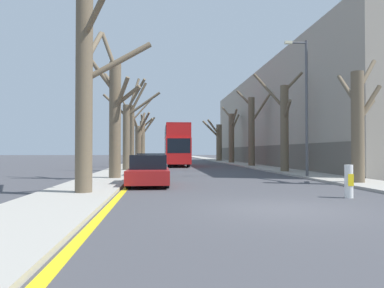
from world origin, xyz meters
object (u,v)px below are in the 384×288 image
(street_tree_right_3, at_px, (232,135))
(lamp_post, at_px, (305,101))
(street_tree_left_3, at_px, (132,132))
(traffic_bollard, at_px, (349,181))
(street_tree_right_2, at_px, (252,128))
(parked_car_1, at_px, (151,166))
(street_tree_right_1, at_px, (284,124))
(double_decker_bus, at_px, (176,143))
(street_tree_left_2, at_px, (128,128))
(street_tree_left_5, at_px, (143,138))
(street_tree_left_1, at_px, (115,114))
(street_tree_right_0, at_px, (358,121))
(street_tree_right_4, at_px, (218,141))
(parked_car_2, at_px, (153,163))
(street_tree_left_4, at_px, (139,140))
(parked_car_0, at_px, (149,171))
(street_tree_left_0, at_px, (86,89))

(street_tree_right_3, xyz_separation_m, lamp_post, (-0.78, -26.94, 0.79))
(street_tree_left_3, relative_size, traffic_bollard, 6.48)
(street_tree_right_2, relative_size, parked_car_1, 1.85)
(street_tree_right_2, bearing_deg, street_tree_right_1, -91.32)
(double_decker_bus, height_order, parked_car_1, double_decker_bus)
(street_tree_left_2, relative_size, street_tree_left_5, 1.12)
(street_tree_left_1, xyz_separation_m, street_tree_left_5, (0.03, 32.55, -0.18))
(street_tree_left_2, height_order, double_decker_bus, street_tree_left_2)
(street_tree_right_1, distance_m, traffic_bollard, 15.17)
(street_tree_right_3, bearing_deg, traffic_bollard, -94.73)
(street_tree_left_5, xyz_separation_m, street_tree_right_0, (11.91, -36.51, -0.48))
(street_tree_left_1, height_order, street_tree_right_4, street_tree_left_1)
(street_tree_left_2, relative_size, parked_car_1, 1.77)
(street_tree_left_3, relative_size, double_decker_bus, 0.71)
(street_tree_left_1, xyz_separation_m, street_tree_right_1, (11.61, 5.77, -0.12))
(street_tree_right_1, relative_size, street_tree_right_2, 0.95)
(street_tree_right_3, xyz_separation_m, parked_car_1, (-9.91, -25.17, -3.09))
(street_tree_right_3, bearing_deg, street_tree_right_4, 91.33)
(street_tree_left_3, height_order, lamp_post, lamp_post)
(parked_car_2, xyz_separation_m, lamp_post, (9.13, -8.43, 3.92))
(street_tree_right_1, bearing_deg, street_tree_left_4, 121.62)
(street_tree_left_4, height_order, traffic_bollard, street_tree_left_4)
(street_tree_left_1, distance_m, street_tree_left_4, 24.77)
(parked_car_0, height_order, parked_car_2, parked_car_0)
(street_tree_left_3, relative_size, street_tree_left_4, 1.13)
(street_tree_right_2, bearing_deg, double_decker_bus, 160.44)
(street_tree_right_1, height_order, parked_car_1, street_tree_right_1)
(parked_car_1, bearing_deg, street_tree_left_2, 106.77)
(street_tree_left_1, height_order, street_tree_left_3, street_tree_left_1)
(street_tree_left_4, relative_size, traffic_bollard, 5.73)
(double_decker_bus, xyz_separation_m, lamp_post, (6.83, -18.66, 2.11))
(parked_car_2, relative_size, lamp_post, 0.49)
(street_tree_right_3, height_order, traffic_bollard, street_tree_right_3)
(street_tree_left_4, bearing_deg, street_tree_right_4, 46.87)
(street_tree_left_2, bearing_deg, street_tree_right_1, -14.91)
(street_tree_left_1, distance_m, traffic_bollard, 12.93)
(street_tree_left_2, distance_m, street_tree_right_2, 14.09)
(street_tree_left_2, xyz_separation_m, street_tree_left_4, (-0.07, 15.89, -0.52))
(street_tree_left_2, height_order, street_tree_right_3, street_tree_right_3)
(street_tree_left_2, bearing_deg, parked_car_0, -80.93)
(street_tree_left_0, relative_size, parked_car_1, 1.66)
(street_tree_right_3, relative_size, double_decker_bus, 0.75)
(street_tree_right_0, distance_m, traffic_bollard, 6.27)
(street_tree_right_1, xyz_separation_m, lamp_post, (-0.49, -5.29, 1.01))
(street_tree_left_0, bearing_deg, parked_car_2, 82.54)
(parked_car_0, relative_size, lamp_post, 0.51)
(street_tree_left_2, height_order, parked_car_2, street_tree_left_2)
(street_tree_left_2, distance_m, street_tree_right_1, 12.02)
(street_tree_left_2, bearing_deg, parked_car_1, -73.23)
(street_tree_left_3, height_order, street_tree_right_0, street_tree_left_3)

